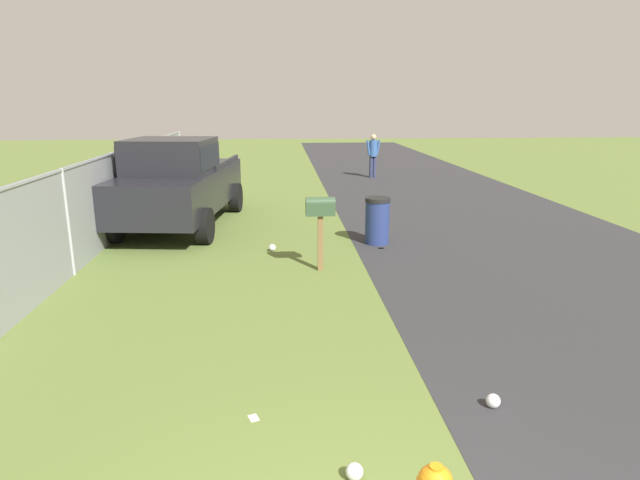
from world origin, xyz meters
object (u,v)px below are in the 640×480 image
at_px(pickup_truck, 178,180).
at_px(trash_bin, 377,221).
at_px(mailbox, 320,212).
at_px(pedestrian, 373,153).

height_order(pickup_truck, trash_bin, pickup_truck).
height_order(mailbox, trash_bin, mailbox).
xyz_separation_m(mailbox, pickup_truck, (3.59, 3.05, 0.06)).
xyz_separation_m(mailbox, trash_bin, (1.73, -1.31, -0.56)).
xyz_separation_m(mailbox, pedestrian, (11.52, -2.88, -0.09)).
bearing_deg(mailbox, pedestrian, -14.58).
relative_size(mailbox, pickup_truck, 0.25).
bearing_deg(trash_bin, pedestrian, -9.12).
relative_size(mailbox, pedestrian, 0.79).
height_order(mailbox, pickup_truck, pickup_truck).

